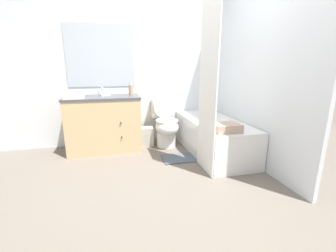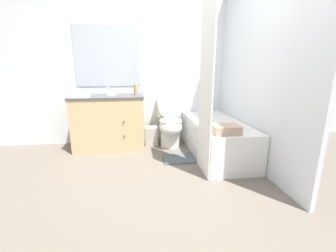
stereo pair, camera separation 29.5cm
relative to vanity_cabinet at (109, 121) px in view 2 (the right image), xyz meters
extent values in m
plane|color=#6B6056|center=(0.69, -1.49, -0.43)|extent=(14.00, 14.00, 0.00)
cube|color=silver|center=(0.69, 0.31, 0.82)|extent=(8.00, 0.05, 2.50)
cube|color=#B2BCC6|center=(0.00, 0.28, 0.99)|extent=(1.01, 0.01, 0.93)
cube|color=silver|center=(1.94, -0.60, 0.82)|extent=(0.05, 2.77, 2.50)
cube|color=tan|center=(0.00, 0.00, -0.02)|extent=(1.06, 0.56, 0.80)
cube|color=#4C4C51|center=(0.00, 0.00, 0.39)|extent=(1.08, 0.58, 0.03)
cylinder|color=white|center=(0.00, 0.00, 0.35)|extent=(0.36, 0.36, 0.10)
sphere|color=#382D23|center=(0.24, -0.29, 0.06)|extent=(0.02, 0.02, 0.02)
sphere|color=#382D23|center=(0.24, -0.29, -0.16)|extent=(0.02, 0.02, 0.02)
cylinder|color=silver|center=(0.00, 0.22, 0.43)|extent=(0.04, 0.04, 0.04)
cylinder|color=silver|center=(0.00, 0.18, 0.49)|extent=(0.02, 0.11, 0.09)
cylinder|color=silver|center=(-0.06, 0.22, 0.43)|extent=(0.03, 0.03, 0.04)
cylinder|color=silver|center=(0.05, 0.22, 0.43)|extent=(0.03, 0.03, 0.04)
cylinder|color=white|center=(0.95, -0.09, -0.30)|extent=(0.31, 0.31, 0.24)
ellipsoid|color=white|center=(0.95, -0.14, -0.09)|extent=(0.36, 0.45, 0.27)
torus|color=white|center=(0.95, -0.14, 0.01)|extent=(0.36, 0.36, 0.04)
cube|color=white|center=(0.95, 0.17, 0.17)|extent=(0.36, 0.18, 0.31)
ellipsoid|color=white|center=(0.95, 0.06, 0.22)|extent=(0.34, 0.13, 0.42)
cube|color=white|center=(1.56, -0.51, -0.18)|extent=(0.68, 1.59, 0.50)
cube|color=#A8ADAE|center=(1.56, -0.51, 0.07)|extent=(0.56, 1.47, 0.01)
cube|color=white|center=(1.21, -1.07, 0.59)|extent=(0.01, 0.48, 2.02)
cube|color=#B7B2A8|center=(0.65, 0.01, -0.27)|extent=(0.21, 0.17, 0.31)
cube|color=white|center=(0.05, 0.07, 0.44)|extent=(0.14, 0.14, 0.08)
ellipsoid|color=white|center=(0.05, 0.07, 0.49)|extent=(0.06, 0.04, 0.03)
cylinder|color=tan|center=(0.43, 0.05, 0.48)|extent=(0.07, 0.07, 0.15)
cylinder|color=silver|center=(0.43, 0.05, 0.57)|extent=(0.04, 0.04, 0.03)
cube|color=white|center=(-0.37, -0.18, 0.44)|extent=(0.27, 0.16, 0.06)
cube|color=tan|center=(1.45, -1.11, 0.12)|extent=(0.32, 0.24, 0.10)
cube|color=#4C5660|center=(1.03, -0.65, -0.42)|extent=(0.51, 0.35, 0.02)
camera|label=1|loc=(0.14, -3.47, 0.82)|focal=24.00mm
camera|label=2|loc=(0.43, -3.52, 0.82)|focal=24.00mm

